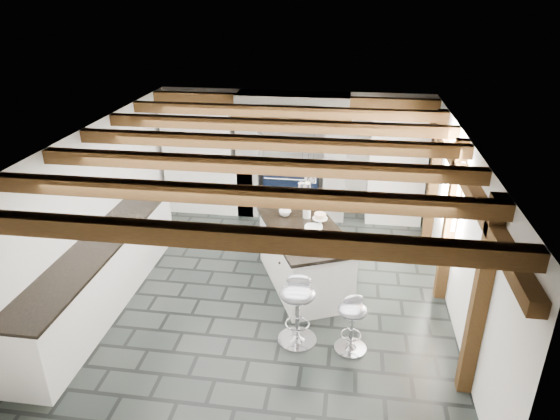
# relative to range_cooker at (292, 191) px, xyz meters

# --- Properties ---
(ground) EXTENTS (6.00, 6.00, 0.00)m
(ground) POSITION_rel_range_cooker_xyz_m (0.00, -2.68, -0.47)
(ground) COLOR black
(ground) RESTS_ON ground
(room_shell) EXTENTS (6.00, 6.03, 6.00)m
(room_shell) POSITION_rel_range_cooker_xyz_m (-0.61, -1.26, 0.60)
(room_shell) COLOR white
(room_shell) RESTS_ON ground
(range_cooker) EXTENTS (1.00, 0.63, 0.99)m
(range_cooker) POSITION_rel_range_cooker_xyz_m (0.00, 0.00, 0.00)
(range_cooker) COLOR black
(range_cooker) RESTS_ON ground
(kitchen_island) EXTENTS (1.62, 2.07, 1.21)m
(kitchen_island) POSITION_rel_range_cooker_xyz_m (0.47, -2.43, -0.00)
(kitchen_island) COLOR white
(kitchen_island) RESTS_ON ground
(bar_stool_near) EXTENTS (0.46, 0.46, 0.73)m
(bar_stool_near) POSITION_rel_range_cooker_xyz_m (1.18, -3.80, -0.01)
(bar_stool_near) COLOR silver
(bar_stool_near) RESTS_ON ground
(bar_stool_far) EXTENTS (0.48, 0.48, 0.89)m
(bar_stool_far) POSITION_rel_range_cooker_xyz_m (0.53, -3.74, 0.09)
(bar_stool_far) COLOR silver
(bar_stool_far) RESTS_ON ground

